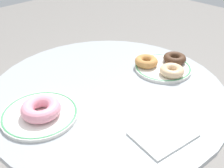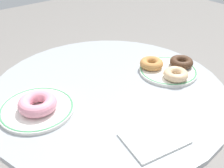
% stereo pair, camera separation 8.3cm
% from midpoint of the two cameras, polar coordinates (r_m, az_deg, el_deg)
% --- Properties ---
extents(cafe_table, '(0.74, 0.74, 0.76)m').
position_cam_midpoint_polar(cafe_table, '(1.01, 1.63, -12.47)').
color(cafe_table, '#999EA3').
rests_on(cafe_table, ground).
extents(plate_left, '(0.21, 0.21, 0.01)m').
position_cam_midpoint_polar(plate_left, '(0.78, -12.47, -5.17)').
color(plate_left, white).
rests_on(plate_left, cafe_table).
extents(plate_right, '(0.20, 0.20, 0.01)m').
position_cam_midpoint_polar(plate_right, '(0.96, 14.06, 2.62)').
color(plate_right, white).
rests_on(plate_right, cafe_table).
extents(donut_pink_frosted, '(0.15, 0.15, 0.03)m').
position_cam_midpoint_polar(donut_pink_frosted, '(0.76, -12.28, -4.12)').
color(donut_pink_frosted, pink).
rests_on(donut_pink_frosted, plate_left).
extents(donut_chocolate, '(0.11, 0.11, 0.03)m').
position_cam_midpoint_polar(donut_chocolate, '(0.99, 16.65, 4.35)').
color(donut_chocolate, '#422819').
rests_on(donut_chocolate, plate_right).
extents(donut_old_fashioned, '(0.09, 0.09, 0.03)m').
position_cam_midpoint_polar(donut_old_fashioned, '(0.96, 10.84, 4.12)').
color(donut_old_fashioned, '#BC7F42').
rests_on(donut_old_fashioned, plate_right).
extents(donut_glazed, '(0.11, 0.11, 0.03)m').
position_cam_midpoint_polar(donut_glazed, '(0.91, 15.75, 1.89)').
color(donut_glazed, '#E0B789').
rests_on(donut_glazed, plate_right).
extents(paper_napkin, '(0.16, 0.13, 0.01)m').
position_cam_midpoint_polar(paper_napkin, '(0.69, 12.29, -11.12)').
color(paper_napkin, white).
rests_on(paper_napkin, cafe_table).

